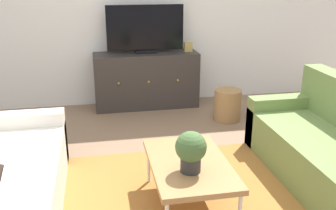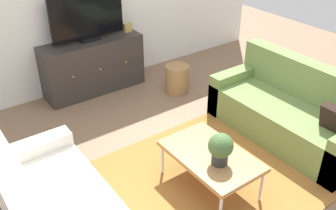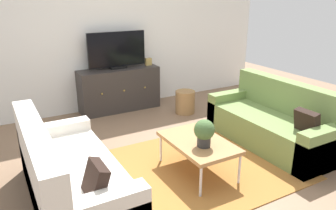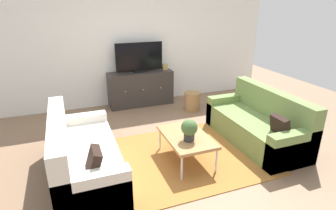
% 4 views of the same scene
% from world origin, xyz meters
% --- Properties ---
extents(ground_plane, '(10.00, 10.00, 0.00)m').
position_xyz_m(ground_plane, '(0.00, 0.00, 0.00)').
color(ground_plane, '#84664C').
extents(wall_back, '(6.40, 0.12, 2.70)m').
position_xyz_m(wall_back, '(0.00, 2.55, 1.35)').
color(wall_back, white).
rests_on(wall_back, ground_plane).
extents(area_rug, '(2.50, 1.90, 0.01)m').
position_xyz_m(area_rug, '(0.00, -0.15, 0.01)').
color(area_rug, '#9E662D').
rests_on(area_rug, ground_plane).
extents(coffee_table, '(0.59, 0.95, 0.41)m').
position_xyz_m(coffee_table, '(0.05, -0.24, 0.38)').
color(coffee_table, '#A37547').
rests_on(coffee_table, ground_plane).
extents(potted_plant, '(0.23, 0.23, 0.31)m').
position_xyz_m(potted_plant, '(0.02, -0.38, 0.58)').
color(potted_plant, '#2D2D2D').
rests_on(potted_plant, coffee_table).
extents(tv_console, '(1.42, 0.47, 0.75)m').
position_xyz_m(tv_console, '(0.06, 2.27, 0.38)').
color(tv_console, '#332D2B').
rests_on(tv_console, ground_plane).
extents(flat_screen_tv, '(1.03, 0.16, 0.64)m').
position_xyz_m(flat_screen_tv, '(0.06, 2.29, 1.07)').
color(flat_screen_tv, black).
rests_on(flat_screen_tv, tv_console).
extents(mantel_clock, '(0.11, 0.07, 0.13)m').
position_xyz_m(mantel_clock, '(0.64, 2.27, 0.82)').
color(mantel_clock, tan).
rests_on(mantel_clock, tv_console).
extents(wicker_basket, '(0.34, 0.34, 0.40)m').
position_xyz_m(wicker_basket, '(0.99, 1.54, 0.20)').
color(wicker_basket, '#9E7547').
rests_on(wicker_basket, ground_plane).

